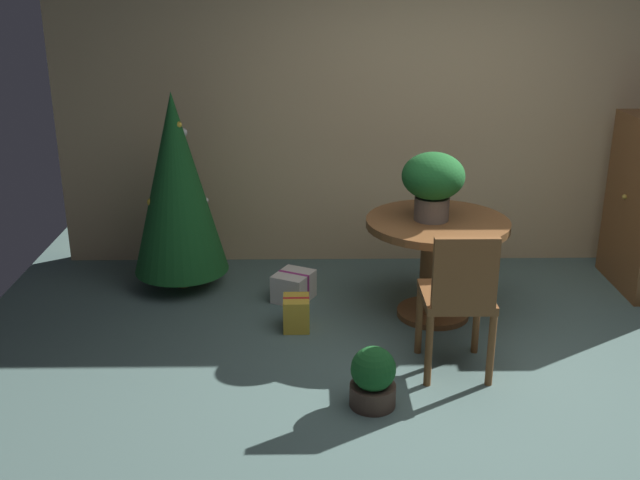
% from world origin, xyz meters
% --- Properties ---
extents(ground_plane, '(6.60, 6.60, 0.00)m').
position_xyz_m(ground_plane, '(0.00, 0.00, 0.00)').
color(ground_plane, '#4C6660').
extents(back_wall_panel, '(6.00, 0.10, 2.60)m').
position_xyz_m(back_wall_panel, '(0.00, 2.20, 1.30)').
color(back_wall_panel, tan).
rests_on(back_wall_panel, ground_plane).
extents(round_dining_table, '(0.97, 0.97, 0.71)m').
position_xyz_m(round_dining_table, '(-0.13, 1.04, 0.50)').
color(round_dining_table, brown).
rests_on(round_dining_table, ground_plane).
extents(flower_vase, '(0.42, 0.42, 0.46)m').
position_xyz_m(flower_vase, '(-0.17, 1.05, 0.99)').
color(flower_vase, '#665B51').
rests_on(flower_vase, round_dining_table).
extents(wooden_chair_near, '(0.41, 0.44, 0.92)m').
position_xyz_m(wooden_chair_near, '(-0.13, 0.23, 0.52)').
color(wooden_chair_near, brown).
rests_on(wooden_chair_near, ground_plane).
extents(holiday_tree, '(0.71, 0.71, 1.49)m').
position_xyz_m(holiday_tree, '(-1.97, 1.59, 0.81)').
color(holiday_tree, brown).
rests_on(holiday_tree, ground_plane).
extents(gift_box_gold, '(0.18, 0.21, 0.23)m').
position_xyz_m(gift_box_gold, '(-1.08, 0.86, 0.11)').
color(gift_box_gold, gold).
rests_on(gift_box_gold, ground_plane).
extents(gift_box_cream, '(0.34, 0.36, 0.21)m').
position_xyz_m(gift_box_cream, '(-1.11, 1.33, 0.10)').
color(gift_box_cream, silver).
rests_on(gift_box_cream, ground_plane).
extents(potted_plant, '(0.26, 0.26, 0.35)m').
position_xyz_m(potted_plant, '(-0.64, -0.11, 0.17)').
color(potted_plant, '#4C382D').
rests_on(potted_plant, ground_plane).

